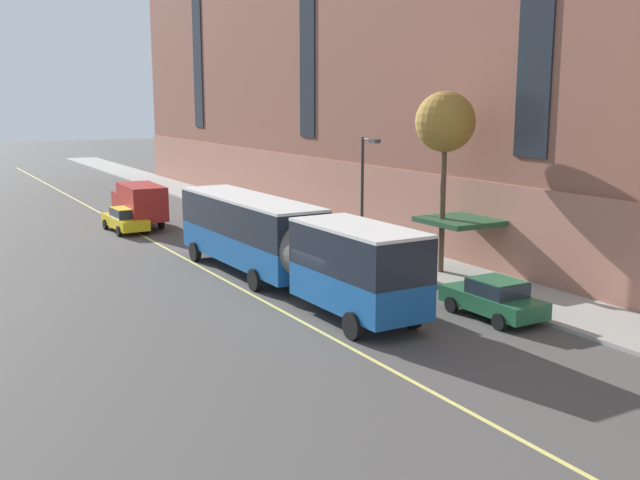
% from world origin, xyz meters
% --- Properties ---
extents(ground_plane, '(260.00, 260.00, 0.00)m').
position_xyz_m(ground_plane, '(0.00, 0.00, 0.00)').
color(ground_plane, '#4C4947').
extents(sidewalk, '(4.09, 160.00, 0.15)m').
position_xyz_m(sidewalk, '(8.37, 3.00, 0.07)').
color(sidewalk, '#9E9B93').
rests_on(sidewalk, ground).
extents(city_bus, '(3.20, 18.07, 3.70)m').
position_xyz_m(city_bus, '(0.29, 4.55, 2.14)').
color(city_bus, '#19569E').
rests_on(city_bus, ground).
extents(parked_car_green_1, '(1.95, 4.40, 1.56)m').
position_xyz_m(parked_car_green_1, '(5.00, 15.54, 0.78)').
color(parked_car_green_1, '#23603D').
rests_on(parked_car_green_1, ground).
extents(parked_car_green_2, '(2.00, 4.34, 1.56)m').
position_xyz_m(parked_car_green_2, '(5.22, -3.58, 0.78)').
color(parked_car_green_2, '#23603D').
rests_on(parked_car_green_2, ground).
extents(parked_car_silver_3, '(2.04, 4.29, 1.56)m').
position_xyz_m(parked_car_silver_3, '(5.20, 5.13, 0.78)').
color(parked_car_silver_3, '#B7B7BC').
rests_on(parked_car_silver_3, ground).
extents(parked_car_silver_4, '(2.13, 4.29, 1.56)m').
position_xyz_m(parked_car_silver_4, '(4.98, 22.91, 0.78)').
color(parked_car_silver_4, '#B7B7BC').
rests_on(parked_car_silver_4, ground).
extents(box_truck, '(2.53, 6.77, 2.85)m').
position_xyz_m(box_truck, '(-0.61, 23.56, 1.64)').
color(box_truck, maroon).
rests_on(box_truck, ground).
extents(taxi_cab, '(2.01, 4.83, 1.56)m').
position_xyz_m(taxi_cab, '(-1.92, 22.25, 0.78)').
color(taxi_cab, yellow).
rests_on(taxi_cab, ground).
extents(street_tree_mid_block, '(2.80, 2.80, 8.51)m').
position_xyz_m(street_tree_mid_block, '(8.02, 3.10, 7.18)').
color(street_tree_mid_block, brown).
rests_on(street_tree_mid_block, sidewalk).
extents(street_lamp, '(0.36, 1.48, 6.19)m').
position_xyz_m(street_lamp, '(6.92, 8.14, 4.00)').
color(street_lamp, '#2D2D30').
rests_on(street_lamp, sidewalk).
extents(lane_centerline, '(0.16, 140.00, 0.01)m').
position_xyz_m(lane_centerline, '(-1.41, 3.00, 0.00)').
color(lane_centerline, '#E0D66B').
rests_on(lane_centerline, ground).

